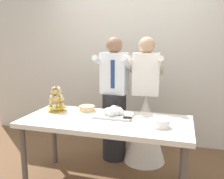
# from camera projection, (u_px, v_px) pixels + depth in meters

# --- Properties ---
(rear_wall) EXTENTS (5.20, 0.10, 2.90)m
(rear_wall) POSITION_uv_depth(u_px,v_px,m) (133.00, 52.00, 3.80)
(rear_wall) COLOR beige
(rear_wall) RESTS_ON ground_plane
(dessert_table) EXTENTS (1.80, 0.80, 0.78)m
(dessert_table) POSITION_uv_depth(u_px,v_px,m) (106.00, 126.00, 2.60)
(dessert_table) COLOR silver
(dessert_table) RESTS_ON ground_plane
(cupcake_stand) EXTENTS (0.23, 0.23, 0.31)m
(cupcake_stand) POSITION_uv_depth(u_px,v_px,m) (57.00, 100.00, 2.89)
(cupcake_stand) COLOR gold
(cupcake_stand) RESTS_ON dessert_table
(main_cake_tray) EXTENTS (0.44, 0.31, 0.12)m
(main_cake_tray) POSITION_uv_depth(u_px,v_px,m) (114.00, 113.00, 2.68)
(main_cake_tray) COLOR silver
(main_cake_tray) RESTS_ON dessert_table
(plate_stack) EXTENTS (0.19, 0.19, 0.08)m
(plate_stack) POSITION_uv_depth(u_px,v_px,m) (160.00, 123.00, 2.34)
(plate_stack) COLOR white
(plate_stack) RESTS_ON dessert_table
(round_cake) EXTENTS (0.24, 0.24, 0.07)m
(round_cake) POSITION_uv_depth(u_px,v_px,m) (87.00, 109.00, 2.88)
(round_cake) COLOR white
(round_cake) RESTS_ON dessert_table
(person_groom) EXTENTS (0.49, 0.52, 1.66)m
(person_groom) POSITION_uv_depth(u_px,v_px,m) (114.00, 106.00, 3.25)
(person_groom) COLOR #232328
(person_groom) RESTS_ON ground_plane
(person_bride) EXTENTS (0.56, 0.56, 1.66)m
(person_bride) POSITION_uv_depth(u_px,v_px,m) (145.00, 119.00, 3.20)
(person_bride) COLOR white
(person_bride) RESTS_ON ground_plane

